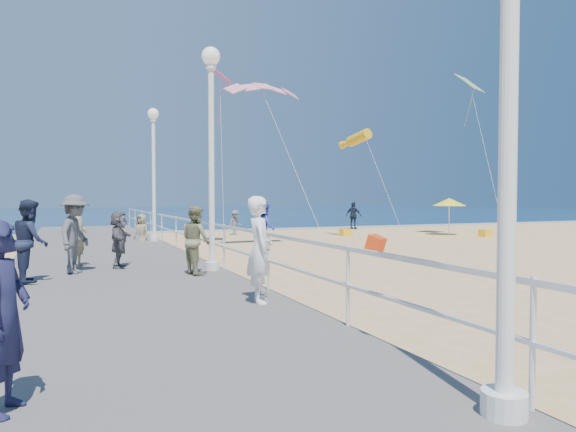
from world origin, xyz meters
name	(u,v)px	position (x,y,z in m)	size (l,w,h in m)	color
ground	(397,274)	(0.00, 0.00, 0.00)	(160.00, 160.00, 0.00)	#E8BB79
ocean	(132,213)	(0.00, 65.00, 0.01)	(160.00, 90.00, 0.05)	#0C284D
surf_line	(211,230)	(0.00, 20.50, 0.03)	(160.00, 1.20, 0.04)	silver
boardwalk	(118,284)	(-7.50, 0.00, 0.20)	(5.00, 44.00, 0.40)	slate
railing	(224,235)	(-5.05, 0.00, 1.25)	(0.05, 42.00, 0.55)	white
lamp_post_near	(510,0)	(-5.35, -9.00, 3.66)	(0.44, 0.44, 5.32)	white
lamp_post_mid	(211,134)	(-5.35, 0.00, 3.66)	(0.44, 0.44, 5.32)	white
lamp_post_far	(154,160)	(-5.35, 9.00, 3.66)	(0.44, 0.44, 5.32)	white
woman_holding_toddler	(260,250)	(-5.61, -4.07, 1.28)	(0.64, 0.42, 1.77)	white
toddler_held	(265,227)	(-5.46, -3.92, 1.65)	(0.39, 0.30, 0.80)	#373CCF
spectator_0	(4,317)	(-9.00, -7.36, 1.18)	(0.57, 0.37, 1.56)	#1C1C3D
spectator_1	(196,240)	(-5.85, -0.50, 1.18)	(0.76, 0.59, 1.56)	#818059
spectator_2	(75,234)	(-8.38, 0.74, 1.31)	(1.17, 0.68, 1.82)	#525357
spectator_5	(119,239)	(-7.36, 1.30, 1.11)	(1.32, 0.42, 1.42)	#59585E
spectator_6	(79,235)	(-8.28, 1.90, 1.20)	(0.58, 0.38, 1.60)	gray
spectator_7	(30,241)	(-9.24, -0.26, 1.25)	(0.83, 0.65, 1.71)	#1B223D
beach_walker_a	(235,222)	(0.37, 16.48, 0.72)	(0.93, 0.54, 1.44)	slate
beach_walker_b	(354,216)	(9.50, 18.55, 0.94)	(1.10, 0.46, 1.87)	#172134
beach_walker_c	(142,232)	(-5.76, 9.59, 0.74)	(0.72, 0.47, 1.48)	gray
box_kite	(376,246)	(2.38, 4.79, 0.30)	(0.55, 0.55, 0.60)	red
beach_umbrella	(449,202)	(11.64, 11.43, 1.91)	(1.90, 1.90, 2.14)	white
beach_chair_left	(346,232)	(5.86, 13.25, 0.20)	(0.55, 0.55, 0.40)	yellow
beach_chair_right	(486,233)	(12.61, 9.60, 0.20)	(0.55, 0.55, 0.40)	yellow
kite_parafoil	(263,86)	(-0.91, 8.36, 6.83)	(3.22, 0.90, 0.30)	#ED1B4D
kite_windsock	(359,138)	(5.58, 11.38, 5.30)	(0.56, 0.56, 2.40)	gold
kite_diamond_pink	(220,75)	(-2.26, 10.25, 7.61)	(1.42, 1.42, 0.02)	#E3538A
kite_diamond_multi	(470,83)	(11.79, 10.08, 8.43)	(1.49, 1.49, 0.02)	#1986D8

